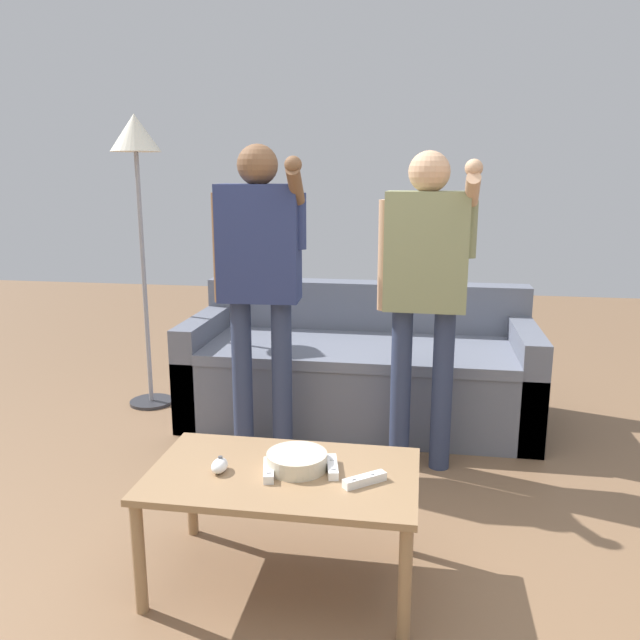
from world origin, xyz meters
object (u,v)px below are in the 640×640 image
couch (359,371)px  player_right (426,275)px  game_remote_wand_far (332,467)px  player_left (260,267)px  game_remote_wand_near (365,480)px  coffee_table (283,486)px  game_remote_nunchuk (220,466)px  snack_bowl (297,461)px  game_remote_wand_spare (269,470)px  floor_lamp (137,161)px

couch → player_right: bearing=-59.6°
game_remote_wand_far → player_left: bearing=117.2°
game_remote_wand_near → coffee_table: bearing=171.7°
game_remote_nunchuk → player_right: 1.40m
game_remote_nunchuk → player_left: 1.22m
game_remote_nunchuk → snack_bowl: bearing=14.7°
player_right → game_remote_nunchuk: bearing=-123.0°
player_left → game_remote_wand_spare: bearing=-74.4°
floor_lamp → player_left: size_ratio=1.13×
game_remote_nunchuk → game_remote_wand_spare: game_remote_nunchuk is taller
couch → player_left: (-0.45, -0.64, 0.73)m
coffee_table → game_remote_wand_spare: (-0.05, -0.03, 0.07)m
game_remote_wand_far → couch: bearing=92.4°
coffee_table → floor_lamp: 2.41m
coffee_table → game_remote_wand_spare: 0.09m
coffee_table → game_remote_wand_spare: game_remote_wand_spare is taller
floor_lamp → game_remote_wand_spare: floor_lamp is taller
coffee_table → game_remote_wand_spare: bearing=-151.4°
game_remote_nunchuk → player_left: size_ratio=0.05×
player_right → floor_lamp: bearing=159.8°
snack_bowl → player_left: bearing=111.0°
floor_lamp → game_remote_wand_far: (1.44, -1.65, -1.10)m
game_remote_wand_spare → snack_bowl: bearing=33.5°
couch → snack_bowl: size_ratio=9.42×
coffee_table → floor_lamp: bearing=126.9°
game_remote_wand_near → player_right: bearing=80.4°
snack_bowl → game_remote_wand_spare: snack_bowl is taller
game_remote_wand_near → game_remote_wand_far: 0.15m
game_remote_nunchuk → game_remote_wand_near: bearing=-0.8°
player_left → game_remote_wand_spare: (0.30, -1.07, -0.57)m
game_remote_nunchuk → game_remote_wand_spare: (0.18, 0.01, -0.01)m
game_remote_wand_spare → couch: bearing=85.0°
player_left → coffee_table: bearing=-71.7°
game_remote_wand_spare → coffee_table: bearing=28.6°
coffee_table → floor_lamp: floor_lamp is taller
couch → game_remote_nunchuk: (-0.33, -1.72, 0.17)m
game_remote_wand_near → game_remote_wand_spare: bearing=177.0°
couch → game_remote_wand_far: size_ratio=12.61×
snack_bowl → game_remote_wand_near: snack_bowl is taller
game_remote_wand_spare → game_remote_nunchuk: bearing=-176.6°
coffee_table → game_remote_wand_far: 0.19m
snack_bowl → game_remote_wand_far: (0.13, 0.00, -0.01)m
game_remote_wand_far → game_remote_wand_spare: size_ratio=0.99×
snack_bowl → player_right: (0.44, 1.01, 0.53)m
couch → game_remote_nunchuk: couch is taller
player_left → game_remote_wand_spare: player_left is taller
player_right → game_remote_wand_spare: bearing=-116.2°
game_remote_nunchuk → floor_lamp: floor_lamp is taller
player_right → game_remote_wand_far: size_ratio=9.66×
player_left → game_remote_wand_near: bearing=-59.5°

